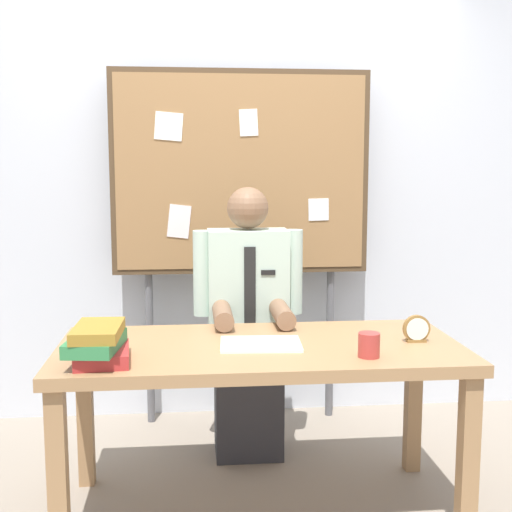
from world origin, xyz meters
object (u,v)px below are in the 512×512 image
at_px(bulletin_board, 241,177).
at_px(coffee_mug, 369,345).
at_px(person, 248,333).
at_px(book_stack, 99,344).
at_px(desk_clock, 417,330).
at_px(desk, 260,365).
at_px(open_notebook, 260,344).

xyz_separation_m(bulletin_board, coffee_mug, (0.40, -1.28, -0.63)).
xyz_separation_m(person, book_stack, (-0.64, -0.80, 0.17)).
relative_size(person, desk_clock, 11.91).
distance_m(bulletin_board, desk_clock, 1.41).
distance_m(person, coffee_mug, 0.93).
relative_size(book_stack, desk_clock, 2.76).
height_order(desk, person, person).
bearing_deg(person, bulletin_board, 90.03).
bearing_deg(open_notebook, desk_clock, -0.45).
xyz_separation_m(desk, bulletin_board, (-0.00, 1.05, 0.77)).
relative_size(desk_clock, coffee_mug, 1.20).
bearing_deg(book_stack, desk, 17.78).
bearing_deg(person, desk_clock, -42.93).
bearing_deg(person, open_notebook, -90.27).
bearing_deg(desk, coffee_mug, -29.39).
xyz_separation_m(desk_clock, coffee_mug, (-0.26, -0.20, -0.00)).
bearing_deg(coffee_mug, desk_clock, 37.79).
height_order(bulletin_board, desk_clock, bulletin_board).
height_order(book_stack, open_notebook, book_stack).
bearing_deg(coffee_mug, desk, 150.61).
distance_m(person, bulletin_board, 0.90).
relative_size(bulletin_board, open_notebook, 6.04).
relative_size(bulletin_board, book_stack, 6.30).
relative_size(desk, coffee_mug, 17.46).
bearing_deg(coffee_mug, open_notebook, 152.98).
distance_m(book_stack, open_notebook, 0.66).
xyz_separation_m(desk, book_stack, (-0.64, -0.20, 0.16)).
bearing_deg(bulletin_board, open_notebook, -90.14).
relative_size(desk, book_stack, 5.28).
bearing_deg(person, coffee_mug, -63.79).
relative_size(desk, desk_clock, 14.55).
distance_m(desk_clock, coffee_mug, 0.33).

